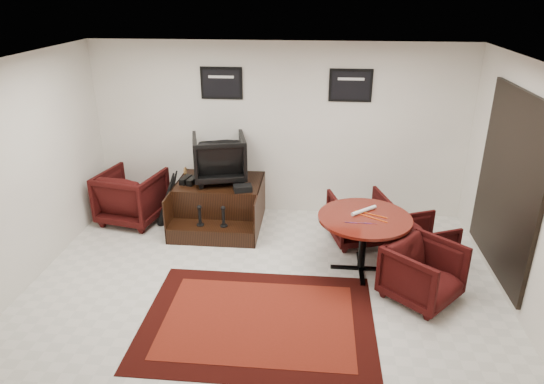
% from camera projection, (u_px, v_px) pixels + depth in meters
% --- Properties ---
extents(ground, '(6.00, 6.00, 0.00)m').
position_uv_depth(ground, '(262.00, 294.00, 6.06)').
color(ground, beige).
rests_on(ground, ground).
extents(room_shell, '(6.02, 5.02, 2.81)m').
position_uv_depth(room_shell, '(298.00, 156.00, 5.44)').
color(room_shell, white).
rests_on(room_shell, ground).
extents(area_rug, '(2.64, 1.98, 0.01)m').
position_uv_depth(area_rug, '(258.00, 320.00, 5.57)').
color(area_rug, black).
rests_on(area_rug, ground).
extents(shine_podium, '(1.34, 1.38, 0.69)m').
position_uv_depth(shine_podium, '(220.00, 205.00, 7.76)').
color(shine_podium, black).
rests_on(shine_podium, ground).
extents(shine_chair, '(0.96, 0.92, 0.82)m').
position_uv_depth(shine_chair, '(219.00, 155.00, 7.58)').
color(shine_chair, black).
rests_on(shine_chair, shine_podium).
extents(shoes_pair, '(0.27, 0.30, 0.10)m').
position_uv_depth(shoes_pair, '(189.00, 180.00, 7.59)').
color(shoes_pair, black).
rests_on(shoes_pair, shine_podium).
extents(polish_kit, '(0.31, 0.26, 0.09)m').
position_uv_depth(polish_kit, '(243.00, 188.00, 7.30)').
color(polish_kit, black).
rests_on(polish_kit, shine_podium).
extents(umbrella_black, '(0.35, 0.13, 0.94)m').
position_uv_depth(umbrella_black, '(167.00, 199.00, 7.60)').
color(umbrella_black, black).
rests_on(umbrella_black, ground).
extents(umbrella_hooked, '(0.34, 0.13, 0.90)m').
position_uv_depth(umbrella_hooked, '(170.00, 195.00, 7.80)').
color(umbrella_hooked, black).
rests_on(umbrella_hooked, ground).
extents(armchair_side, '(1.06, 1.02, 0.93)m').
position_uv_depth(armchair_side, '(132.00, 194.00, 7.79)').
color(armchair_side, black).
rests_on(armchair_side, ground).
extents(meeting_table, '(1.22, 1.22, 0.80)m').
position_uv_depth(meeting_table, '(364.00, 223.00, 6.31)').
color(meeting_table, '#420F09').
rests_on(meeting_table, ground).
extents(table_chair_back, '(0.95, 0.92, 0.81)m').
position_uv_depth(table_chair_back, '(359.00, 216.00, 7.18)').
color(table_chair_back, black).
rests_on(table_chair_back, ground).
extents(table_chair_window, '(0.82, 0.84, 0.67)m').
position_uv_depth(table_chair_window, '(426.00, 238.00, 6.69)').
color(table_chair_window, black).
rests_on(table_chair_window, ground).
extents(table_chair_corner, '(1.07, 1.07, 0.81)m').
position_uv_depth(table_chair_corner, '(423.00, 270.00, 5.82)').
color(table_chair_corner, black).
rests_on(table_chair_corner, ground).
extents(paper_roll, '(0.35, 0.31, 0.05)m').
position_uv_depth(paper_roll, '(364.00, 210.00, 6.39)').
color(paper_roll, silver).
rests_on(paper_roll, meeting_table).
extents(table_clutter, '(0.56, 0.38, 0.01)m').
position_uv_depth(table_clutter, '(369.00, 217.00, 6.24)').
color(table_clutter, '#E04C0C').
rests_on(table_clutter, meeting_table).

